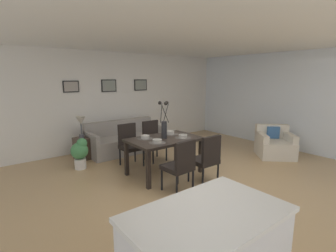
# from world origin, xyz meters

# --- Properties ---
(ground_plane) EXTENTS (9.00, 9.00, 0.00)m
(ground_plane) POSITION_xyz_m (0.00, 0.00, 0.00)
(ground_plane) COLOR tan
(back_wall_panel) EXTENTS (9.00, 0.10, 2.60)m
(back_wall_panel) POSITION_xyz_m (0.00, 3.25, 1.30)
(back_wall_panel) COLOR silver
(back_wall_panel) RESTS_ON ground
(side_window_wall) EXTENTS (0.10, 6.30, 2.60)m
(side_window_wall) POSITION_xyz_m (3.65, 0.40, 1.30)
(side_window_wall) COLOR white
(side_window_wall) RESTS_ON ground
(ceiling_panel) EXTENTS (9.00, 7.20, 0.08)m
(ceiling_panel) POSITION_xyz_m (0.00, 0.40, 2.64)
(ceiling_panel) COLOR white
(dining_table) EXTENTS (1.40, 0.91, 0.74)m
(dining_table) POSITION_xyz_m (-0.15, 0.72, 0.65)
(dining_table) COLOR black
(dining_table) RESTS_ON ground
(dining_chair_near_left) EXTENTS (0.46, 0.46, 0.92)m
(dining_chair_near_left) POSITION_xyz_m (-0.43, -0.12, 0.51)
(dining_chair_near_left) COLOR black
(dining_chair_near_left) RESTS_ON ground
(dining_chair_near_right) EXTENTS (0.45, 0.45, 0.92)m
(dining_chair_near_right) POSITION_xyz_m (-0.44, 1.60, 0.51)
(dining_chair_near_right) COLOR black
(dining_chair_near_right) RESTS_ON ground
(dining_chair_far_left) EXTENTS (0.45, 0.45, 0.92)m
(dining_chair_far_left) POSITION_xyz_m (0.16, -0.15, 0.51)
(dining_chair_far_left) COLOR black
(dining_chair_far_left) RESTS_ON ground
(dining_chair_far_right) EXTENTS (0.44, 0.44, 0.92)m
(dining_chair_far_right) POSITION_xyz_m (0.18, 1.60, 0.51)
(dining_chair_far_right) COLOR black
(dining_chair_far_right) RESTS_ON ground
(centerpiece_vase) EXTENTS (0.21, 0.23, 0.73)m
(centerpiece_vase) POSITION_xyz_m (-0.15, 0.72, 1.02)
(centerpiece_vase) COLOR #232326
(centerpiece_vase) RESTS_ON dining_table
(placemat_near_left) EXTENTS (0.32, 0.32, 0.01)m
(placemat_near_left) POSITION_xyz_m (-0.46, 0.51, 0.74)
(placemat_near_left) COLOR #4C4742
(placemat_near_left) RESTS_ON dining_table
(bowl_near_left) EXTENTS (0.17, 0.17, 0.07)m
(bowl_near_left) POSITION_xyz_m (-0.46, 0.51, 0.78)
(bowl_near_left) COLOR #B2ADA3
(bowl_near_left) RESTS_ON dining_table
(placemat_near_right) EXTENTS (0.32, 0.32, 0.01)m
(placemat_near_right) POSITION_xyz_m (-0.46, 0.92, 0.74)
(placemat_near_right) COLOR #4C4742
(placemat_near_right) RESTS_ON dining_table
(bowl_near_right) EXTENTS (0.17, 0.17, 0.07)m
(bowl_near_right) POSITION_xyz_m (-0.46, 0.92, 0.78)
(bowl_near_right) COLOR #B2ADA3
(bowl_near_right) RESTS_ON dining_table
(placemat_far_left) EXTENTS (0.32, 0.32, 0.01)m
(placemat_far_left) POSITION_xyz_m (0.17, 0.51, 0.74)
(placemat_far_left) COLOR #4C4742
(placemat_far_left) RESTS_ON dining_table
(bowl_far_left) EXTENTS (0.17, 0.17, 0.07)m
(bowl_far_left) POSITION_xyz_m (0.17, 0.51, 0.78)
(bowl_far_left) COLOR #B2ADA3
(bowl_far_left) RESTS_ON dining_table
(placemat_far_right) EXTENTS (0.32, 0.32, 0.01)m
(placemat_far_right) POSITION_xyz_m (0.17, 0.92, 0.74)
(placemat_far_right) COLOR #4C4742
(placemat_far_right) RESTS_ON dining_table
(bowl_far_right) EXTENTS (0.17, 0.17, 0.07)m
(bowl_far_right) POSITION_xyz_m (0.17, 0.92, 0.78)
(bowl_far_right) COLOR #B2ADA3
(bowl_far_right) RESTS_ON dining_table
(sofa) EXTENTS (1.94, 0.84, 0.80)m
(sofa) POSITION_xyz_m (-0.03, 2.60, 0.28)
(sofa) COLOR gray
(sofa) RESTS_ON ground
(side_table) EXTENTS (0.36, 0.36, 0.52)m
(side_table) POSITION_xyz_m (-1.14, 2.64, 0.26)
(side_table) COLOR #3D2D23
(side_table) RESTS_ON ground
(table_lamp) EXTENTS (0.22, 0.22, 0.51)m
(table_lamp) POSITION_xyz_m (-1.14, 2.64, 0.89)
(table_lamp) COLOR #4C4C51
(table_lamp) RESTS_ON side_table
(armchair) EXTENTS (1.13, 1.13, 0.75)m
(armchair) POSITION_xyz_m (2.71, -0.03, 0.29)
(armchair) COLOR beige
(armchair) RESTS_ON ground
(framed_picture_left) EXTENTS (0.38, 0.03, 0.28)m
(framed_picture_left) POSITION_xyz_m (-1.14, 3.18, 1.71)
(framed_picture_left) COLOR black
(framed_picture_center) EXTENTS (0.42, 0.03, 0.33)m
(framed_picture_center) POSITION_xyz_m (-0.15, 3.18, 1.71)
(framed_picture_center) COLOR black
(framed_picture_right) EXTENTS (0.41, 0.03, 0.32)m
(framed_picture_right) POSITION_xyz_m (0.84, 3.18, 1.71)
(framed_picture_right) COLOR black
(potted_plant) EXTENTS (0.36, 0.36, 0.67)m
(potted_plant) POSITION_xyz_m (-1.40, 2.03, 0.37)
(potted_plant) COLOR silver
(potted_plant) RESTS_ON ground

